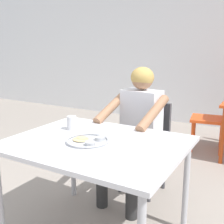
% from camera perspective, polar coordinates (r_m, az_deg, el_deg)
% --- Properties ---
extents(back_wall, '(12.00, 0.12, 3.40)m').
position_cam_1_polar(back_wall, '(5.16, 19.22, 16.15)').
color(back_wall, white).
rests_on(back_wall, ground).
extents(table_foreground, '(1.16, 0.92, 0.74)m').
position_cam_1_polar(table_foreground, '(1.93, -3.25, -7.89)').
color(table_foreground, silver).
rests_on(table_foreground, ground).
extents(thali_tray, '(0.29, 0.29, 0.03)m').
position_cam_1_polar(thali_tray, '(1.88, -5.01, -5.78)').
color(thali_tray, '#B7BABF').
rests_on(thali_tray, table_foreground).
extents(drinking_cup, '(0.07, 0.07, 0.11)m').
position_cam_1_polar(drinking_cup, '(2.16, -8.21, -2.13)').
color(drinking_cup, silver).
rests_on(drinking_cup, table_foreground).
extents(chair_foreground, '(0.43, 0.42, 0.85)m').
position_cam_1_polar(chair_foreground, '(2.72, 7.08, -5.46)').
color(chair_foreground, '#3F3F44').
rests_on(chair_foreground, ground).
extents(diner_foreground, '(0.52, 0.58, 1.19)m').
position_cam_1_polar(diner_foreground, '(2.47, 4.91, -2.06)').
color(diner_foreground, '#292929').
rests_on(diner_foreground, ground).
extents(chair_red_left, '(0.49, 0.48, 0.82)m').
position_cam_1_polar(chair_red_left, '(3.91, 20.16, -0.73)').
color(chair_red_left, '#E64C1B').
rests_on(chair_red_left, ground).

